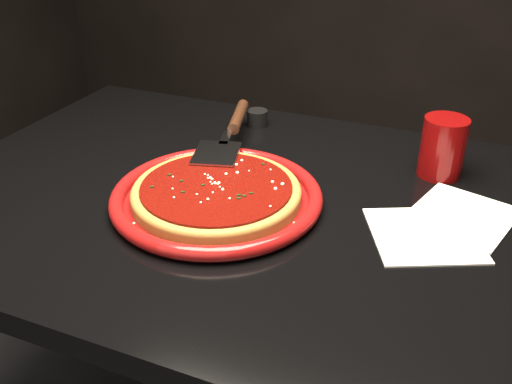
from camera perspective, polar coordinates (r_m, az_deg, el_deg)
table at (r=1.22m, az=0.31°, el=-16.04°), size 1.20×0.80×0.75m
plate at (r=0.97m, az=-3.96°, el=-0.47°), size 0.44×0.44×0.03m
pizza_crust at (r=0.97m, az=-3.97°, el=-0.26°), size 0.35×0.35×0.01m
pizza_crust_rim at (r=0.96m, az=-3.98°, el=0.11°), size 0.35×0.35×0.02m
pizza_sauce at (r=0.96m, az=-3.99°, el=0.38°), size 0.31×0.31×0.01m
parmesan_dusting at (r=0.96m, az=-4.01°, el=0.76°), size 0.25×0.25×0.01m
basil_flecks at (r=0.96m, az=-4.00°, el=0.70°), size 0.23×0.23×0.00m
pizza_server at (r=1.14m, az=-2.65°, el=6.10°), size 0.19×0.36×0.03m
cup at (r=1.10m, az=18.17°, el=4.27°), size 0.10×0.10×0.11m
napkin_a at (r=0.93m, az=16.43°, el=-4.13°), size 0.21×0.21×0.00m
napkin_b at (r=1.00m, az=19.92°, el=-2.19°), size 0.19×0.20×0.00m
ramekin at (r=1.28m, az=0.14°, el=7.42°), size 0.06×0.06×0.04m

